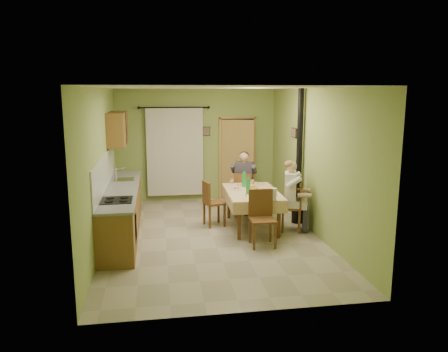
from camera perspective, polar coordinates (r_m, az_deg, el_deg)
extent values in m
cube|color=tan|center=(8.47, -1.58, -7.83)|extent=(4.00, 6.00, 0.01)
cube|color=#94AB58|center=(11.09, -3.61, 4.04)|extent=(4.00, 0.04, 2.80)
cube|color=#94AB58|center=(5.23, 2.57, -3.75)|extent=(4.00, 0.04, 2.80)
cube|color=#94AB58|center=(8.13, -15.76, 1.13)|extent=(0.04, 6.00, 2.80)
cube|color=#94AB58|center=(8.61, 11.69, 1.85)|extent=(0.04, 6.00, 2.80)
cube|color=white|center=(8.02, -1.69, 11.46)|extent=(4.00, 6.00, 0.04)
cube|color=brown|center=(8.69, -13.16, -4.61)|extent=(0.60, 3.60, 0.88)
cube|color=gray|center=(8.58, -13.29, -1.65)|extent=(0.64, 3.64, 0.04)
cube|color=white|center=(8.55, -15.29, 0.46)|extent=(0.02, 3.60, 0.66)
cube|color=silver|center=(9.36, -12.94, -0.50)|extent=(0.42, 0.42, 0.03)
cube|color=black|center=(7.61, -13.84, -3.09)|extent=(0.52, 0.56, 0.02)
cube|color=black|center=(7.71, -11.48, -6.45)|extent=(0.01, 0.55, 0.55)
cube|color=brown|center=(9.72, -13.72, 6.05)|extent=(0.35, 1.40, 0.70)
cylinder|color=black|center=(10.86, -6.54, 8.88)|extent=(1.70, 0.04, 0.04)
cube|color=silver|center=(10.97, -6.42, 3.13)|extent=(1.40, 0.06, 2.20)
cube|color=black|center=(11.27, 1.74, 2.27)|extent=(0.84, 0.03, 2.06)
cube|color=tan|center=(11.18, -0.51, 2.21)|extent=(0.06, 0.06, 2.12)
cube|color=tan|center=(11.34, 3.99, 2.31)|extent=(0.06, 0.06, 2.12)
cube|color=tan|center=(11.14, 1.79, 7.65)|extent=(0.96, 0.06, 0.06)
cube|color=tan|center=(11.13, 1.78, 2.11)|extent=(0.80, 0.28, 2.04)
cube|color=tan|center=(8.82, 3.70, -2.10)|extent=(1.07, 1.73, 0.04)
cube|color=tan|center=(8.04, 4.82, -4.22)|extent=(1.02, 0.05, 0.22)
cube|color=tan|center=(9.66, 2.76, -1.61)|extent=(1.02, 0.05, 0.22)
cube|color=tan|center=(8.77, 0.42, -2.90)|extent=(0.07, 1.70, 0.22)
cube|color=tan|center=(8.95, 6.90, -2.69)|extent=(0.07, 1.70, 0.22)
cylinder|color=white|center=(9.42, 2.78, -1.07)|extent=(0.25, 0.25, 0.02)
ellipsoid|color=#CC7233|center=(9.42, 2.78, -0.94)|extent=(0.12, 0.12, 0.05)
cylinder|color=white|center=(8.23, 4.55, -2.86)|extent=(0.25, 0.25, 0.02)
ellipsoid|color=#CC7233|center=(8.22, 4.55, -2.72)|extent=(0.12, 0.12, 0.05)
cylinder|color=white|center=(8.55, 6.19, -2.36)|extent=(0.25, 0.25, 0.02)
ellipsoid|color=#CC7233|center=(8.54, 6.20, -2.23)|extent=(0.12, 0.12, 0.05)
cylinder|color=white|center=(8.93, 1.63, -1.74)|extent=(0.25, 0.25, 0.02)
ellipsoid|color=#CC7233|center=(8.92, 1.63, -1.61)|extent=(0.12, 0.12, 0.05)
cylinder|color=yellow|center=(8.85, 3.65, -1.65)|extent=(0.26, 0.26, 0.08)
cylinder|color=white|center=(8.29, 4.41, -2.76)|extent=(0.28, 0.28, 0.02)
cube|color=tan|center=(8.31, 4.52, -2.58)|extent=(0.06, 0.04, 0.03)
cube|color=tan|center=(8.28, 4.33, -2.61)|extent=(0.07, 0.07, 0.03)
cube|color=tan|center=(8.28, 4.50, -2.62)|extent=(0.06, 0.07, 0.03)
cube|color=tan|center=(8.30, 4.39, -2.59)|extent=(0.06, 0.07, 0.03)
cube|color=tan|center=(8.28, 4.22, -2.63)|extent=(0.07, 0.05, 0.03)
cylinder|color=silver|center=(8.67, 5.13, -1.87)|extent=(0.07, 0.07, 0.10)
cylinder|color=silver|center=(9.20, 4.24, -1.12)|extent=(0.07, 0.07, 0.10)
cylinder|color=white|center=(8.08, 6.51, -2.35)|extent=(0.11, 0.11, 0.22)
cylinder|color=silver|center=(8.07, 6.52, -2.14)|extent=(0.02, 0.02, 0.30)
cube|color=brown|center=(9.89, 2.56, -2.21)|extent=(0.50, 0.50, 0.04)
cube|color=brown|center=(9.66, 2.43, -1.02)|extent=(0.39, 0.17, 0.45)
cube|color=brown|center=(7.84, 5.08, -5.75)|extent=(0.45, 0.45, 0.04)
cube|color=brown|center=(7.96, 4.80, -3.47)|extent=(0.44, 0.05, 0.50)
cube|color=brown|center=(8.75, 8.78, -4.07)|extent=(0.48, 0.48, 0.04)
cube|color=brown|center=(8.69, 9.96, -2.58)|extent=(0.15, 0.38, 0.44)
cube|color=brown|center=(8.99, -1.29, -3.54)|extent=(0.47, 0.47, 0.04)
cube|color=brown|center=(8.87, -2.33, -2.15)|extent=(0.13, 0.38, 0.44)
cube|color=#38333D|center=(9.77, 2.49, -1.88)|extent=(0.47, 0.50, 0.16)
cube|color=#38333D|center=(9.83, 2.61, 0.27)|extent=(0.45, 0.34, 0.54)
sphere|color=tan|center=(9.75, 2.62, 2.51)|extent=(0.21, 0.21, 0.21)
ellipsoid|color=black|center=(9.79, 2.66, 2.78)|extent=(0.21, 0.21, 0.16)
cube|color=silver|center=(8.73, 9.45, -3.58)|extent=(0.49, 0.46, 0.16)
cube|color=silver|center=(8.65, 8.67, -1.31)|extent=(0.33, 0.45, 0.54)
sphere|color=tan|center=(8.58, 8.81, 1.23)|extent=(0.21, 0.21, 0.21)
ellipsoid|color=olive|center=(8.57, 8.55, 1.50)|extent=(0.21, 0.21, 0.16)
cylinder|color=black|center=(9.14, 9.79, 2.43)|extent=(0.12, 0.12, 2.80)
cylinder|color=black|center=(9.40, 9.54, -5.12)|extent=(0.24, 0.24, 0.30)
cube|color=black|center=(11.05, -2.32, 5.85)|extent=(0.19, 0.03, 0.23)
cube|color=brown|center=(9.67, 9.13, 5.60)|extent=(0.03, 0.31, 0.21)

